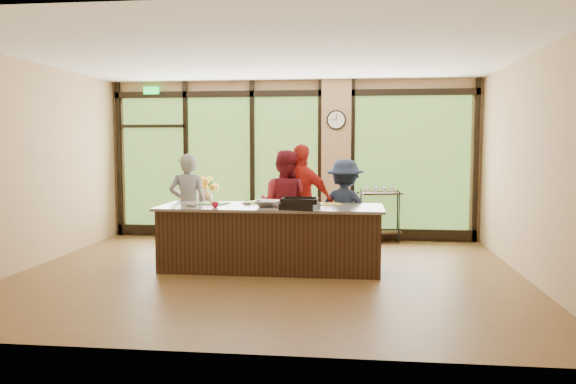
% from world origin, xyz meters
% --- Properties ---
extents(floor, '(7.00, 7.00, 0.00)m').
position_xyz_m(floor, '(0.00, 0.00, 0.00)').
color(floor, brown).
rests_on(floor, ground).
extents(ceiling, '(7.00, 7.00, 0.00)m').
position_xyz_m(ceiling, '(0.00, 0.00, 3.00)').
color(ceiling, white).
rests_on(ceiling, back_wall).
extents(back_wall, '(7.00, 0.00, 7.00)m').
position_xyz_m(back_wall, '(0.00, 3.00, 1.50)').
color(back_wall, tan).
rests_on(back_wall, floor).
extents(left_wall, '(0.00, 6.00, 6.00)m').
position_xyz_m(left_wall, '(-3.50, 0.00, 1.50)').
color(left_wall, tan).
rests_on(left_wall, floor).
extents(right_wall, '(0.00, 6.00, 6.00)m').
position_xyz_m(right_wall, '(3.50, 0.00, 1.50)').
color(right_wall, tan).
rests_on(right_wall, floor).
extents(window_wall, '(6.90, 0.12, 3.00)m').
position_xyz_m(window_wall, '(0.16, 2.95, 1.39)').
color(window_wall, tan).
rests_on(window_wall, floor).
extents(island_base, '(3.10, 1.00, 0.88)m').
position_xyz_m(island_base, '(0.00, 0.30, 0.44)').
color(island_base, black).
rests_on(island_base, floor).
extents(countertop, '(3.20, 1.10, 0.04)m').
position_xyz_m(countertop, '(0.00, 0.30, 0.90)').
color(countertop, gray).
rests_on(countertop, island_base).
extents(wall_clock, '(0.36, 0.04, 0.36)m').
position_xyz_m(wall_clock, '(0.85, 2.87, 2.25)').
color(wall_clock, black).
rests_on(wall_clock, window_wall).
extents(cook_left, '(0.67, 0.50, 1.66)m').
position_xyz_m(cook_left, '(-1.45, 1.05, 0.83)').
color(cook_left, slate).
rests_on(cook_left, floor).
extents(cook_midleft, '(0.97, 0.84, 1.71)m').
position_xyz_m(cook_midleft, '(0.10, 1.05, 0.86)').
color(cook_midleft, maroon).
rests_on(cook_midleft, floor).
extents(cook_midright, '(1.15, 0.81, 1.81)m').
position_xyz_m(cook_midright, '(0.37, 1.15, 0.90)').
color(cook_midright, red).
rests_on(cook_midright, floor).
extents(cook_right, '(1.13, 0.81, 1.57)m').
position_xyz_m(cook_right, '(1.05, 1.09, 0.79)').
color(cook_right, '#1C263E').
rests_on(cook_right, floor).
extents(roasting_pan, '(0.55, 0.47, 0.09)m').
position_xyz_m(roasting_pan, '(0.45, -0.07, 0.96)').
color(roasting_pan, black).
rests_on(roasting_pan, countertop).
extents(mixing_bowl, '(0.41, 0.41, 0.09)m').
position_xyz_m(mixing_bowl, '(-0.04, 0.20, 0.96)').
color(mixing_bowl, silver).
rests_on(mixing_bowl, countertop).
extents(cutting_board_left, '(0.50, 0.42, 0.01)m').
position_xyz_m(cutting_board_left, '(-0.90, 0.49, 0.93)').
color(cutting_board_left, '#468F34').
rests_on(cutting_board_left, countertop).
extents(cutting_board_center, '(0.52, 0.45, 0.01)m').
position_xyz_m(cutting_board_center, '(-0.23, 0.65, 0.93)').
color(cutting_board_center, yellow).
rests_on(cutting_board_center, countertop).
extents(cutting_board_right, '(0.44, 0.39, 0.01)m').
position_xyz_m(cutting_board_right, '(0.80, 0.59, 0.93)').
color(cutting_board_right, yellow).
rests_on(cutting_board_right, countertop).
extents(prep_bowl_near, '(0.20, 0.20, 0.05)m').
position_xyz_m(prep_bowl_near, '(-1.10, 0.09, 0.95)').
color(prep_bowl_near, silver).
rests_on(prep_bowl_near, countertop).
extents(prep_bowl_mid, '(0.20, 0.20, 0.05)m').
position_xyz_m(prep_bowl_mid, '(0.39, -0.01, 0.94)').
color(prep_bowl_mid, silver).
rests_on(prep_bowl_mid, countertop).
extents(prep_bowl_far, '(0.13, 0.13, 0.03)m').
position_xyz_m(prep_bowl_far, '(-0.38, 0.49, 0.93)').
color(prep_bowl_far, silver).
rests_on(prep_bowl_far, countertop).
extents(red_ramekin, '(0.13, 0.13, 0.08)m').
position_xyz_m(red_ramekin, '(-0.74, 0.00, 0.96)').
color(red_ramekin, red).
rests_on(red_ramekin, countertop).
extents(flower_stand, '(0.48, 0.48, 0.76)m').
position_xyz_m(flower_stand, '(-1.46, 2.15, 0.38)').
color(flower_stand, black).
rests_on(flower_stand, floor).
extents(flower_vase, '(0.33, 0.33, 0.29)m').
position_xyz_m(flower_vase, '(-1.46, 2.15, 0.90)').
color(flower_vase, '#91774F').
rests_on(flower_vase, flower_stand).
extents(bar_cart, '(0.83, 0.61, 1.02)m').
position_xyz_m(bar_cart, '(1.66, 2.74, 0.61)').
color(bar_cart, black).
rests_on(bar_cart, floor).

